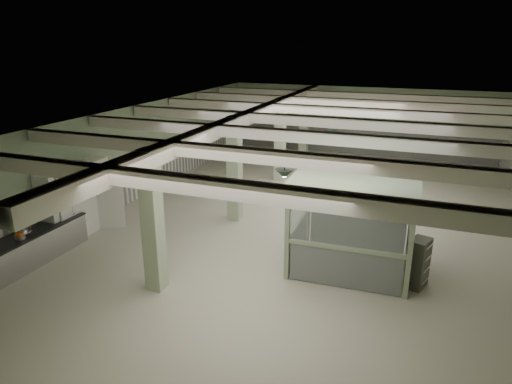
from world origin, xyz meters
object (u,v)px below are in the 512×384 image
(prep_counter, at_px, (9,259))
(filing_cabinet, at_px, (418,263))
(walkin_cooler, at_px, (77,199))
(guard_booth, at_px, (354,207))

(prep_counter, xyz_separation_m, filing_cabinet, (10.16, 3.20, 0.19))
(prep_counter, bearing_deg, walkin_cooler, 91.73)
(walkin_cooler, bearing_deg, filing_cabinet, 2.30)
(walkin_cooler, xyz_separation_m, filing_cabinet, (10.25, 0.41, -0.54))
(prep_counter, bearing_deg, guard_booth, 23.67)
(prep_counter, distance_m, walkin_cooler, 2.88)
(prep_counter, relative_size, guard_booth, 1.52)
(guard_booth, relative_size, filing_cabinet, 2.56)
(walkin_cooler, bearing_deg, guard_booth, 6.05)
(walkin_cooler, distance_m, filing_cabinet, 10.27)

